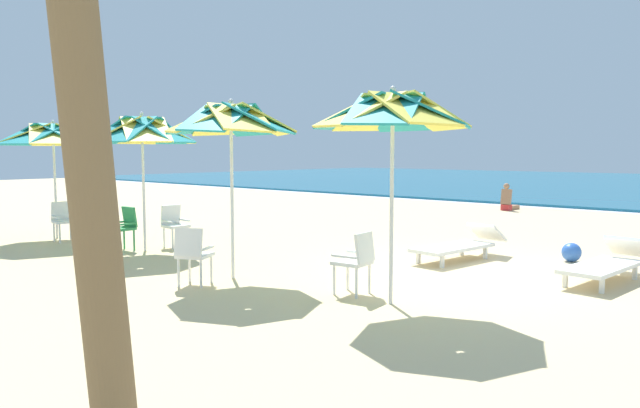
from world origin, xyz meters
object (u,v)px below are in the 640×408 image
beach_umbrella_1 (231,122)px  beach_ball (571,252)px  beach_umbrella_2 (142,132)px  beach_umbrella_3 (53,136)px  sun_lounger_0 (607,263)px  plastic_chair_6 (64,219)px  sun_lounger_1 (460,244)px  plastic_chair_2 (174,223)px  plastic_chair_5 (87,214)px  plastic_chair_4 (93,216)px  beach_umbrella_0 (393,114)px  plastic_chair_0 (356,259)px  plastic_chair_1 (193,252)px  plastic_chair_3 (124,226)px  beachgoer_seated (508,202)px

beach_umbrella_1 → beach_ball: bearing=55.2°
beach_umbrella_2 → beach_umbrella_3: bearing=-171.9°
beach_umbrella_3 → sun_lounger_0: size_ratio=1.22×
plastic_chair_6 → sun_lounger_1: (7.55, 3.80, -0.22)m
plastic_chair_2 → plastic_chair_5: 3.10m
plastic_chair_4 → plastic_chair_5: (-0.61, 0.15, 0.00)m
plastic_chair_6 → plastic_chair_5: bearing=126.4°
plastic_chair_5 → beach_umbrella_0: bearing=-2.6°
sun_lounger_0 → plastic_chair_2: bearing=-161.7°
plastic_chair_0 → plastic_chair_2: same height
plastic_chair_1 → sun_lounger_0: size_ratio=0.40×
beach_umbrella_1 → plastic_chair_6: beach_umbrella_1 is taller
beach_umbrella_2 → sun_lounger_1: bearing=32.8°
beach_umbrella_0 → sun_lounger_0: (1.66, 3.27, -2.14)m
sun_lounger_1 → beach_umbrella_2: bearing=-147.2°
plastic_chair_0 → beach_umbrella_3: (-8.33, -0.42, 1.82)m
plastic_chair_3 → plastic_chair_6: bearing=-172.9°
beach_umbrella_2 → plastic_chair_3: bearing=-144.8°
plastic_chair_0 → beach_ball: (1.34, 4.47, -0.33)m
plastic_chair_4 → plastic_chair_6: (-0.01, -0.67, 0.00)m
plastic_chair_6 → sun_lounger_1: bearing=26.7°
beach_umbrella_0 → plastic_chair_3: bearing=-178.5°
beach_umbrella_2 → plastic_chair_5: beach_umbrella_2 is taller
plastic_chair_3 → sun_lounger_1: bearing=33.0°
beach_umbrella_1 → beachgoer_seated: size_ratio=2.98×
sun_lounger_1 → plastic_chair_5: bearing=-159.9°
plastic_chair_2 → plastic_chair_1: bearing=-29.9°
plastic_chair_1 → plastic_chair_4: 5.83m
plastic_chair_1 → sun_lounger_0: 6.20m
plastic_chair_6 → sun_lounger_1: plastic_chair_6 is taller
plastic_chair_1 → plastic_chair_2: same height
plastic_chair_2 → plastic_chair_4: same height
plastic_chair_3 → plastic_chair_4: size_ratio=1.00×
plastic_chair_3 → plastic_chair_0: bearing=2.4°
beach_umbrella_0 → beach_umbrella_3: 8.97m
beach_umbrella_1 → sun_lounger_1: bearing=63.8°
beach_umbrella_0 → plastic_chair_4: bearing=178.3°
beach_umbrella_0 → beach_umbrella_3: beach_umbrella_0 is taller
beach_umbrella_0 → beach_umbrella_2: beach_umbrella_0 is taller
beach_umbrella_0 → sun_lounger_1: 4.10m
plastic_chair_3 → sun_lounger_1: plastic_chair_3 is taller
plastic_chair_2 → beachgoer_seated: size_ratio=0.94×
plastic_chair_2 → beach_ball: bearing=29.7°
beach_umbrella_1 → plastic_chair_5: size_ratio=3.18×
sun_lounger_1 → beach_umbrella_0: bearing=-75.7°
beach_umbrella_0 → plastic_chair_0: bearing=172.5°
beach_umbrella_2 → plastic_chair_2: bearing=87.7°
plastic_chair_2 → plastic_chair_6: same height
plastic_chair_6 → plastic_chair_1: bearing=-6.8°
sun_lounger_1 → plastic_chair_4: bearing=-157.5°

